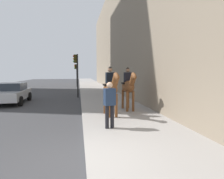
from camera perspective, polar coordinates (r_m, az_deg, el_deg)
name	(u,v)px	position (r m, az deg, el deg)	size (l,w,h in m)	color
sidewalk_slab	(161,155)	(5.27, 14.57, -18.59)	(120.00, 3.83, 0.12)	gray
mounted_horse_near	(111,88)	(8.93, -0.39, 0.47)	(2.15, 0.71, 2.34)	brown
mounted_horse_far	(128,86)	(10.30, 4.91, 1.07)	(2.15, 0.62, 2.34)	brown
pedestrian_greeting	(110,102)	(6.93, -0.72, -3.73)	(0.33, 0.44, 1.70)	black
car_near_lane	(11,93)	(15.07, -28.07, -0.85)	(4.17, 2.21, 1.44)	#B7BABF
traffic_light_near_curb	(76,68)	(16.65, -10.61, 6.23)	(0.20, 0.44, 3.73)	black
traffic_light_far_curb	(76,71)	(29.13, -10.73, 5.35)	(0.20, 0.44, 3.42)	black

